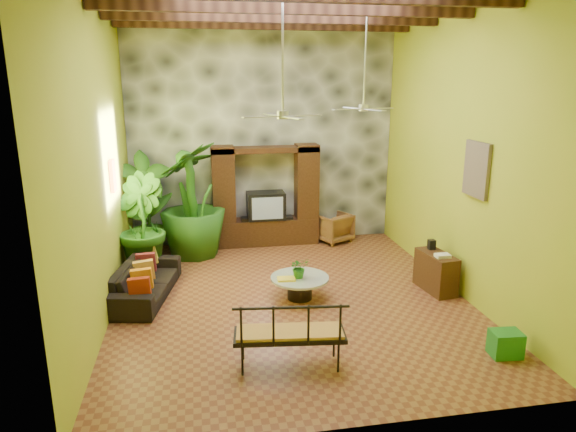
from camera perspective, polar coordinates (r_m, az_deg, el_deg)
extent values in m
plane|color=brown|center=(9.11, 0.31, -9.15)|extent=(7.00, 7.00, 0.00)
cube|color=#A0B629|center=(11.83, -2.81, 9.06)|extent=(6.00, 0.02, 5.00)
cube|color=#A0B629|center=(8.39, -20.36, 5.66)|extent=(0.02, 7.00, 5.00)
cube|color=#A0B629|center=(9.41, 18.72, 6.74)|extent=(0.02, 7.00, 5.00)
cube|color=#303336|center=(11.77, -2.77, 9.03)|extent=(5.98, 0.10, 4.98)
cube|color=#3F2214|center=(8.37, 0.35, 22.24)|extent=(5.95, 0.16, 0.22)
cube|color=#3F2214|center=(9.64, -1.16, 21.29)|extent=(5.95, 0.16, 0.22)
cube|color=#3F2214|center=(10.92, -2.31, 20.55)|extent=(5.95, 0.16, 0.22)
cube|color=black|center=(11.91, -2.45, -1.70)|extent=(2.40, 0.50, 0.60)
cube|color=black|center=(11.58, -7.17, 2.81)|extent=(0.50, 0.48, 2.00)
cube|color=black|center=(11.82, 2.07, 3.18)|extent=(0.50, 0.48, 2.00)
cube|color=black|center=(11.51, -2.55, 7.39)|extent=(2.40, 0.48, 0.12)
cube|color=black|center=(11.73, -2.47, 1.17)|extent=(0.85, 0.52, 0.62)
cube|color=#8C99A8|center=(11.47, -2.28, 0.85)|extent=(0.70, 0.02, 0.50)
cylinder|color=#BAB9BE|center=(7.88, -0.60, 17.72)|extent=(0.04, 0.04, 1.80)
cylinder|color=#BAB9BE|center=(7.89, -0.58, 11.18)|extent=(0.18, 0.18, 0.12)
cube|color=#BAB9BE|center=(8.05, 1.80, 11.10)|extent=(0.58, 0.26, 0.01)
cube|color=#BAB9BE|center=(8.22, -1.64, 11.19)|extent=(0.26, 0.58, 0.01)
cube|color=#BAB9BE|center=(7.75, -3.04, 10.94)|extent=(0.58, 0.26, 0.01)
cube|color=#BAB9BE|center=(7.57, 0.58, 10.86)|extent=(0.26, 0.58, 0.01)
cylinder|color=#BAB9BE|center=(9.88, 8.59, 17.03)|extent=(0.04, 0.04, 1.80)
cylinder|color=#BAB9BE|center=(9.88, 8.38, 11.81)|extent=(0.18, 0.18, 0.12)
cube|color=#BAB9BE|center=(10.09, 10.12, 11.69)|extent=(0.58, 0.26, 0.01)
cube|color=#BAB9BE|center=(10.19, 7.24, 11.83)|extent=(0.26, 0.58, 0.01)
cube|color=#BAB9BE|center=(9.69, 6.56, 11.69)|extent=(0.58, 0.26, 0.01)
cube|color=#BAB9BE|center=(9.59, 9.58, 11.55)|extent=(0.26, 0.58, 0.01)
cube|color=orange|center=(9.42, -18.90, 4.26)|extent=(0.06, 0.32, 0.55)
cube|color=navy|center=(8.91, 20.22, 4.87)|extent=(0.06, 0.70, 0.90)
imported|color=black|center=(9.40, -15.61, -6.95)|extent=(1.20, 2.18, 0.60)
imported|color=#966136|center=(12.12, 5.04, -1.26)|extent=(0.98, 0.99, 0.68)
imported|color=#275C18|center=(11.19, -15.51, 1.09)|extent=(1.39, 1.14, 2.28)
imported|color=#225A17|center=(10.27, -16.15, -1.01)|extent=(1.31, 1.39, 1.99)
imported|color=#255E18|center=(11.07, -10.57, 1.78)|extent=(1.89, 1.89, 2.48)
cylinder|color=black|center=(9.05, 1.31, -8.08)|extent=(0.43, 0.43, 0.36)
cylinder|color=silver|center=(8.97, 1.31, -6.90)|extent=(1.01, 1.01, 0.04)
imported|color=#276B1C|center=(8.88, 1.26, -5.74)|extent=(0.38, 0.35, 0.36)
cube|color=gold|center=(8.83, -0.19, -7.00)|extent=(0.32, 0.24, 0.03)
cube|color=black|center=(6.96, 0.18, -13.09)|extent=(1.52, 0.66, 0.06)
cube|color=#BC833A|center=(6.94, 0.18, -12.80)|extent=(1.44, 0.60, 0.06)
cube|color=black|center=(6.61, 0.61, -12.10)|extent=(1.47, 0.21, 0.54)
cube|color=#371711|center=(9.69, 16.11, -6.00)|extent=(0.50, 0.92, 0.70)
cube|color=#20782E|center=(7.92, 23.02, -12.93)|extent=(0.44, 0.34, 0.36)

